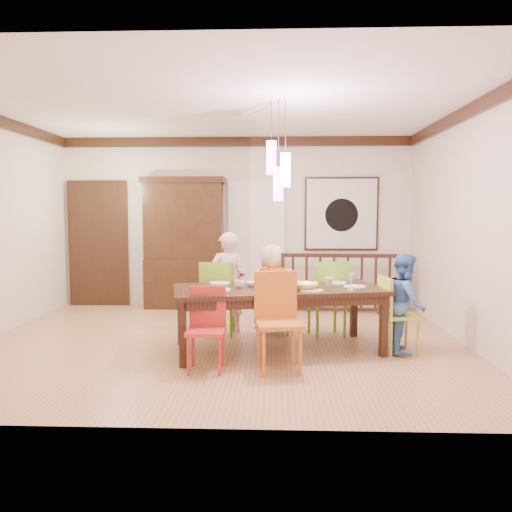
{
  "coord_description": "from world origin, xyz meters",
  "views": [
    {
      "loc": [
        0.67,
        -6.11,
        1.62
      ],
      "look_at": [
        0.43,
        0.05,
        1.08
      ],
      "focal_mm": 35.0,
      "sensor_mm": 36.0,
      "label": 1
    }
  ],
  "objects_px": {
    "person_far_mid": "(271,289)",
    "person_end_right": "(405,303)",
    "person_far_left": "(227,283)",
    "chair_end_right": "(400,309)",
    "dining_table": "(278,293)",
    "balustrade": "(341,282)",
    "china_hutch": "(184,243)",
    "chair_far_left": "(219,293)"
  },
  "relations": [
    {
      "from": "person_far_mid",
      "to": "person_end_right",
      "type": "relative_size",
      "value": 1.05
    },
    {
      "from": "person_far_left",
      "to": "person_end_right",
      "type": "xyz_separation_m",
      "value": [
        2.15,
        -0.84,
        -0.1
      ]
    },
    {
      "from": "chair_end_right",
      "to": "person_end_right",
      "type": "distance_m",
      "value": 0.1
    },
    {
      "from": "chair_end_right",
      "to": "dining_table",
      "type": "bearing_deg",
      "value": 80.83
    },
    {
      "from": "dining_table",
      "to": "balustrade",
      "type": "xyz_separation_m",
      "value": [
        1.04,
        2.28,
        -0.18
      ]
    },
    {
      "from": "balustrade",
      "to": "dining_table",
      "type": "bearing_deg",
      "value": -111.34
    },
    {
      "from": "dining_table",
      "to": "person_end_right",
      "type": "distance_m",
      "value": 1.48
    },
    {
      "from": "china_hutch",
      "to": "person_far_mid",
      "type": "distance_m",
      "value": 2.42
    },
    {
      "from": "chair_far_left",
      "to": "balustrade",
      "type": "relative_size",
      "value": 0.48
    },
    {
      "from": "chair_far_left",
      "to": "person_end_right",
      "type": "bearing_deg",
      "value": 163.09
    },
    {
      "from": "person_far_left",
      "to": "chair_far_left",
      "type": "bearing_deg",
      "value": 25.91
    },
    {
      "from": "dining_table",
      "to": "china_hutch",
      "type": "bearing_deg",
      "value": 109.12
    },
    {
      "from": "china_hutch",
      "to": "chair_far_left",
      "type": "bearing_deg",
      "value": -67.2
    },
    {
      "from": "chair_far_left",
      "to": "person_far_left",
      "type": "xyz_separation_m",
      "value": [
        0.1,
        0.12,
        0.12
      ]
    },
    {
      "from": "chair_far_left",
      "to": "china_hutch",
      "type": "xyz_separation_m",
      "value": [
        -0.81,
        1.92,
        0.55
      ]
    },
    {
      "from": "chair_far_left",
      "to": "person_far_mid",
      "type": "bearing_deg",
      "value": -171.9
    },
    {
      "from": "chair_far_left",
      "to": "chair_end_right",
      "type": "height_order",
      "value": "chair_far_left"
    },
    {
      "from": "chair_end_right",
      "to": "person_far_mid",
      "type": "relative_size",
      "value": 0.73
    },
    {
      "from": "china_hutch",
      "to": "person_end_right",
      "type": "distance_m",
      "value": 4.07
    },
    {
      "from": "chair_end_right",
      "to": "person_far_mid",
      "type": "xyz_separation_m",
      "value": [
        -1.49,
        0.8,
        0.1
      ]
    },
    {
      "from": "chair_end_right",
      "to": "china_hutch",
      "type": "distance_m",
      "value": 4.03
    },
    {
      "from": "dining_table",
      "to": "person_far_mid",
      "type": "distance_m",
      "value": 0.8
    },
    {
      "from": "china_hutch",
      "to": "person_end_right",
      "type": "xyz_separation_m",
      "value": [
        3.06,
        -2.64,
        -0.53
      ]
    },
    {
      "from": "balustrade",
      "to": "person_far_left",
      "type": "xyz_separation_m",
      "value": [
        -1.71,
        -1.45,
        0.18
      ]
    },
    {
      "from": "chair_far_left",
      "to": "chair_end_right",
      "type": "bearing_deg",
      "value": 162.8
    },
    {
      "from": "person_far_left",
      "to": "person_far_mid",
      "type": "height_order",
      "value": "person_far_left"
    },
    {
      "from": "dining_table",
      "to": "person_far_left",
      "type": "height_order",
      "value": "person_far_left"
    },
    {
      "from": "person_far_mid",
      "to": "chair_far_left",
      "type": "bearing_deg",
      "value": 7.68
    },
    {
      "from": "chair_end_right",
      "to": "balustrade",
      "type": "height_order",
      "value": "balustrade"
    },
    {
      "from": "china_hutch",
      "to": "balustrade",
      "type": "bearing_deg",
      "value": -7.54
    },
    {
      "from": "dining_table",
      "to": "balustrade",
      "type": "relative_size",
      "value": 1.24
    },
    {
      "from": "person_end_right",
      "to": "china_hutch",
      "type": "bearing_deg",
      "value": 57.01
    },
    {
      "from": "chair_end_right",
      "to": "person_far_left",
      "type": "relative_size",
      "value": 0.65
    },
    {
      "from": "chair_far_left",
      "to": "person_far_mid",
      "type": "distance_m",
      "value": 0.7
    },
    {
      "from": "dining_table",
      "to": "balustrade",
      "type": "height_order",
      "value": "balustrade"
    },
    {
      "from": "chair_end_right",
      "to": "person_far_mid",
      "type": "height_order",
      "value": "person_far_mid"
    },
    {
      "from": "chair_far_left",
      "to": "balustrade",
      "type": "height_order",
      "value": "chair_far_left"
    },
    {
      "from": "balustrade",
      "to": "person_end_right",
      "type": "distance_m",
      "value": 2.34
    },
    {
      "from": "chair_end_right",
      "to": "china_hutch",
      "type": "relative_size",
      "value": 0.4
    },
    {
      "from": "dining_table",
      "to": "chair_end_right",
      "type": "distance_m",
      "value": 1.43
    },
    {
      "from": "person_far_left",
      "to": "person_end_right",
      "type": "bearing_deg",
      "value": 134.42
    },
    {
      "from": "chair_end_right",
      "to": "person_end_right",
      "type": "relative_size",
      "value": 0.76
    }
  ]
}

